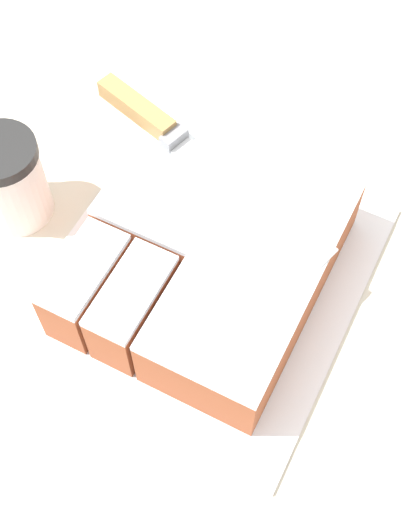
# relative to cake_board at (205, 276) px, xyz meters

# --- Properties ---
(ground_plane) EXTENTS (8.00, 8.00, 0.00)m
(ground_plane) POSITION_rel_cake_board_xyz_m (-0.07, 0.01, -0.93)
(ground_plane) COLOR #7F705B
(countertop) EXTENTS (1.40, 1.10, 0.92)m
(countertop) POSITION_rel_cake_board_xyz_m (-0.07, 0.01, -0.46)
(countertop) COLOR beige
(countertop) RESTS_ON ground_plane
(cake_board) EXTENTS (0.33, 0.37, 0.01)m
(cake_board) POSITION_rel_cake_board_xyz_m (0.00, 0.00, 0.00)
(cake_board) COLOR silver
(cake_board) RESTS_ON countertop
(cake) EXTENTS (0.25, 0.29, 0.08)m
(cake) POSITION_rel_cake_board_xyz_m (0.00, 0.00, 0.04)
(cake) COLOR #994C2D
(cake) RESTS_ON cake_board
(knife) EXTENTS (0.33, 0.12, 0.02)m
(knife) POSITION_rel_cake_board_xyz_m (-0.10, 0.10, 0.09)
(knife) COLOR silver
(knife) RESTS_ON cake
(coffee_cup) EXTENTS (0.09, 0.09, 0.11)m
(coffee_cup) POSITION_rel_cake_board_xyz_m (-0.24, -0.02, 0.05)
(coffee_cup) COLOR white
(coffee_cup) RESTS_ON countertop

